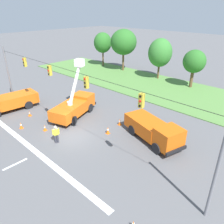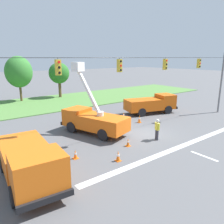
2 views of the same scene
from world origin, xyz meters
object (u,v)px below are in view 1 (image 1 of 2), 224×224
road_worker (56,133)px  tree_east (194,62)px  utility_truck_bucket_lift (74,105)px  tree_centre (160,53)px  traffic_cone_foreground_left (120,122)px  traffic_cone_mid_left (30,114)px  tree_west (124,42)px  traffic_cone_lane_edge_b (21,125)px  utility_truck_support_near (154,130)px  traffic_cone_foreground_right (45,128)px  utility_truck_support_far (7,101)px  tree_far_west (103,43)px  traffic_cone_mid_right (108,130)px

road_worker → tree_east: bearing=85.1°
utility_truck_bucket_lift → tree_centre: bearing=93.1°
tree_centre → utility_truck_bucket_lift: bearing=-86.9°
traffic_cone_foreground_left → traffic_cone_mid_left: size_ratio=1.20×
tree_east → utility_truck_bucket_lift: (-5.22, -18.55, -2.76)m
tree_west → traffic_cone_lane_edge_b: tree_west is taller
tree_east → utility_truck_support_near: 17.55m
tree_centre → utility_truck_support_near: 20.44m
utility_truck_support_near → tree_west: bearing=137.3°
traffic_cone_foreground_left → traffic_cone_foreground_right: size_ratio=1.19×
utility_truck_support_far → utility_truck_bucket_lift: bearing=33.6°
traffic_cone_lane_edge_b → utility_truck_bucket_lift: bearing=73.2°
tree_east → traffic_cone_foreground_left: (-0.02, -16.63, -3.68)m
tree_far_west → tree_west: (5.62, 0.01, 0.65)m
traffic_cone_foreground_left → traffic_cone_mid_left: 10.56m
utility_truck_support_far → traffic_cone_mid_left: size_ratio=10.70×
utility_truck_bucket_lift → traffic_cone_lane_edge_b: (-1.71, -5.67, -0.93)m
tree_far_west → road_worker: (17.95, -23.58, -3.79)m
utility_truck_support_far → traffic_cone_lane_edge_b: 5.48m
tree_far_west → traffic_cone_mid_right: size_ratio=8.72×
tree_far_west → traffic_cone_foreground_right: 28.05m
traffic_cone_mid_right → traffic_cone_lane_edge_b: 9.07m
tree_west → tree_centre: bearing=0.1°
utility_truck_support_near → traffic_cone_mid_left: utility_truck_support_near is taller
tree_centre → utility_truck_support_near: (10.53, -17.20, -3.32)m
tree_west → tree_east: tree_west is taller
tree_far_west → tree_centre: (13.69, 0.02, -0.29)m
tree_east → traffic_cone_foreground_right: 23.55m
traffic_cone_foreground_left → traffic_cone_mid_left: bearing=-148.1°
utility_truck_bucket_lift → traffic_cone_foreground_right: 4.35m
traffic_cone_mid_right → tree_east: bearing=91.0°
utility_truck_support_far → traffic_cone_foreground_left: (12.24, 6.60, -0.84)m
tree_far_west → traffic_cone_lane_edge_b: bearing=-62.2°
tree_centre → tree_east: (6.24, -0.43, -0.45)m
utility_truck_bucket_lift → road_worker: size_ratio=3.73×
tree_centre → traffic_cone_mid_right: bearing=-71.1°
traffic_cone_foreground_right → traffic_cone_mid_left: size_ratio=1.00×
tree_west → road_worker: tree_west is taller
tree_west → traffic_cone_mid_right: 24.65m
tree_east → utility_truck_bucket_lift: 19.47m
tree_east → traffic_cone_foreground_right: size_ratio=9.14×
tree_centre → utility_truck_support_near: size_ratio=1.03×
traffic_cone_foreground_left → traffic_cone_foreground_right: bearing=-127.8°
traffic_cone_lane_edge_b → tree_centre: bearing=88.4°
utility_truck_support_far → utility_truck_support_near: bearing=21.3°
tree_west → traffic_cone_foreground_left: tree_west is taller
utility_truck_support_far → traffic_cone_lane_edge_b: (5.32, -1.00, -0.86)m
tree_far_west → tree_east: (19.93, -0.41, -0.74)m
traffic_cone_mid_left → traffic_cone_lane_edge_b: (2.06, -2.02, 0.05)m
tree_east → traffic_cone_lane_edge_b: 25.46m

